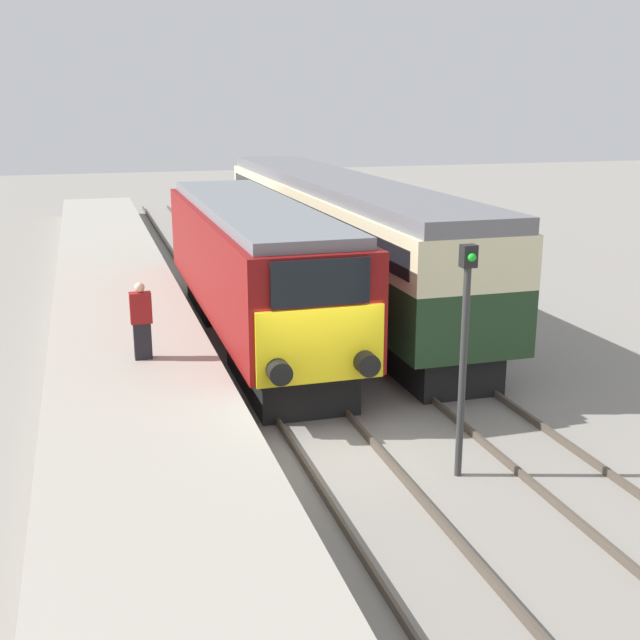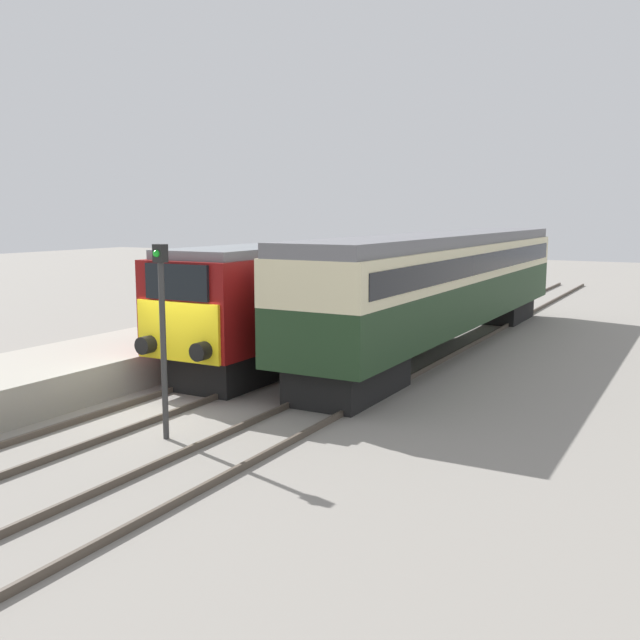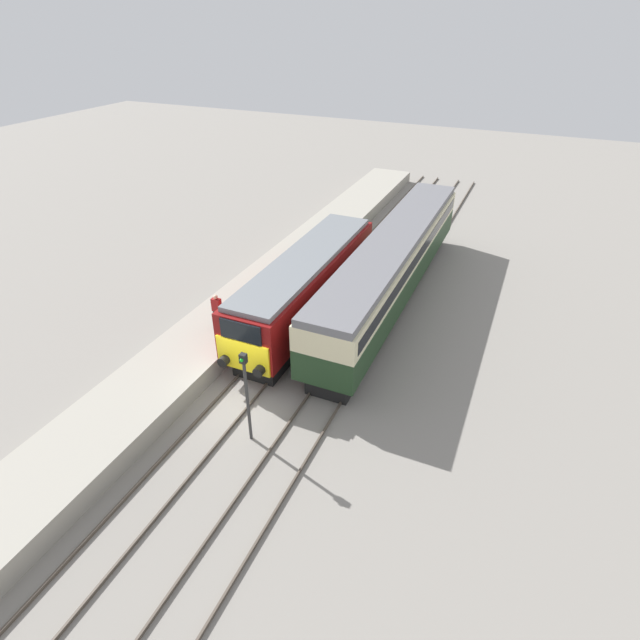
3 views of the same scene
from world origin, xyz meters
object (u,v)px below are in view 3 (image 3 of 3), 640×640
at_px(person_on_platform, 217,310).
at_px(signal_post, 246,391).
at_px(passenger_carriage, 393,262).
at_px(locomotive, 306,285).

xyz_separation_m(person_on_platform, signal_post, (4.78, -5.17, 0.64)).
bearing_deg(signal_post, person_on_platform, 132.73).
relative_size(person_on_platform, signal_post, 0.41).
height_order(person_on_platform, signal_post, signal_post).
bearing_deg(passenger_carriage, signal_post, -97.84).
relative_size(passenger_carriage, signal_post, 4.84).
distance_m(passenger_carriage, signal_post, 12.47).
distance_m(locomotive, signal_post, 8.79).
xyz_separation_m(locomotive, passenger_carriage, (3.40, 3.73, 0.35)).
bearing_deg(signal_post, locomotive, 101.16).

